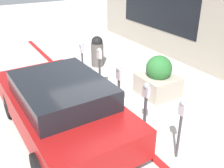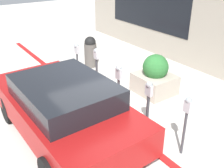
# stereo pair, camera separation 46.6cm
# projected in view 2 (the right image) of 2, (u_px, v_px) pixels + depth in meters

# --- Properties ---
(ground_plane) EXTENTS (40.00, 40.00, 0.00)m
(ground_plane) POSITION_uv_depth(u_px,v_px,m) (109.00, 113.00, 7.14)
(ground_plane) COLOR beige
(curb_strip) EXTENTS (15.57, 0.16, 0.04)m
(curb_strip) POSITION_uv_depth(u_px,v_px,m) (107.00, 113.00, 7.09)
(curb_strip) COLOR red
(curb_strip) RESTS_ON ground_plane
(building_facade) EXTENTS (15.57, 0.17, 4.10)m
(building_facade) POSITION_uv_depth(u_px,v_px,m) (221.00, 17.00, 8.55)
(building_facade) COLOR #9E9384
(building_facade) RESTS_ON ground_plane
(parking_meter_nearest) EXTENTS (0.16, 0.13, 1.37)m
(parking_meter_nearest) POSITION_uv_depth(u_px,v_px,m) (186.00, 115.00, 5.27)
(parking_meter_nearest) COLOR #38383D
(parking_meter_nearest) RESTS_ON ground_plane
(parking_meter_second) EXTENTS (0.19, 0.16, 1.31)m
(parking_meter_second) POSITION_uv_depth(u_px,v_px,m) (148.00, 98.00, 6.05)
(parking_meter_second) COLOR #38383D
(parking_meter_second) RESTS_ON ground_plane
(parking_meter_middle) EXTENTS (0.19, 0.16, 1.34)m
(parking_meter_middle) POSITION_uv_depth(u_px,v_px,m) (119.00, 80.00, 6.86)
(parking_meter_middle) COLOR #38383D
(parking_meter_middle) RESTS_ON ground_plane
(parking_meter_fourth) EXTENTS (0.17, 0.15, 1.45)m
(parking_meter_fourth) POSITION_uv_depth(u_px,v_px,m) (97.00, 63.00, 7.76)
(parking_meter_fourth) COLOR #38383D
(parking_meter_fourth) RESTS_ON ground_plane
(parking_meter_farthest) EXTENTS (0.19, 0.16, 1.32)m
(parking_meter_farthest) POSITION_uv_depth(u_px,v_px,m) (77.00, 53.00, 8.60)
(parking_meter_farthest) COLOR #38383D
(parking_meter_farthest) RESTS_ON ground_plane
(planter_box) EXTENTS (1.15, 1.05, 1.24)m
(planter_box) POSITION_uv_depth(u_px,v_px,m) (155.00, 77.00, 8.01)
(planter_box) COLOR #A39989
(planter_box) RESTS_ON ground_plane
(parked_car_front) EXTENTS (4.43, 2.11, 1.46)m
(parked_car_front) POSITION_uv_depth(u_px,v_px,m) (64.00, 107.00, 5.92)
(parked_car_front) COLOR maroon
(parked_car_front) RESTS_ON ground_plane
(trash_bin) EXTENTS (0.47, 0.47, 1.17)m
(trash_bin) POSITION_uv_depth(u_px,v_px,m) (90.00, 52.00, 9.96)
(trash_bin) COLOR #514C47
(trash_bin) RESTS_ON ground_plane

